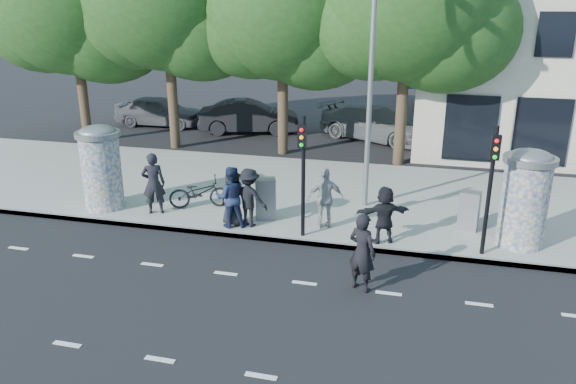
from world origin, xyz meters
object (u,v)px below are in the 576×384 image
(traffic_pole_near, at_px, (303,165))
(ped_d, at_px, (249,198))
(ped_e, at_px, (325,198))
(car_left, at_px, (160,111))
(ad_column_left, at_px, (101,165))
(man_road, at_px, (362,252))
(bicycle, at_px, (200,192))
(traffic_pole_far, at_px, (491,178))
(ped_c, at_px, (231,197))
(ad_column_right, at_px, (525,196))
(ped_f, at_px, (384,215))
(street_lamp, at_px, (371,58))
(car_right, at_px, (375,123))
(cabinet_right, at_px, (469,211))
(ped_b, at_px, (154,183))
(ped_a, at_px, (233,198))
(car_mid, at_px, (249,117))
(cabinet_left, at_px, (266,198))

(traffic_pole_near, height_order, ped_d, traffic_pole_near)
(ped_d, relative_size, ped_e, 0.97)
(ped_e, bearing_deg, car_left, -65.20)
(ad_column_left, bearing_deg, car_left, 108.59)
(man_road, distance_m, bicycle, 6.74)
(ped_e, height_order, man_road, ped_e)
(traffic_pole_far, bearing_deg, ped_c, 178.36)
(ad_column_right, relative_size, ped_c, 1.46)
(traffic_pole_near, relative_size, ped_f, 2.13)
(street_lamp, height_order, ped_c, street_lamp)
(car_left, bearing_deg, ad_column_right, -125.78)
(ad_column_right, relative_size, man_road, 1.40)
(ped_e, height_order, car_right, ped_e)
(man_road, bearing_deg, street_lamp, -58.20)
(ped_e, height_order, cabinet_right, ped_e)
(ad_column_left, bearing_deg, ped_b, -2.27)
(ped_a, height_order, car_mid, ped_a)
(street_lamp, xyz_separation_m, ped_d, (-3.07, -2.47, -3.78))
(traffic_pole_near, height_order, ped_b, traffic_pole_near)
(traffic_pole_far, bearing_deg, man_road, -140.77)
(ped_d, relative_size, car_mid, 0.35)
(ped_e, bearing_deg, cabinet_right, 173.92)
(traffic_pole_far, height_order, ped_a, traffic_pole_far)
(car_left, bearing_deg, ped_b, -154.33)
(ped_e, relative_size, car_left, 0.39)
(street_lamp, relative_size, man_road, 4.22)
(ped_c, distance_m, cabinet_left, 1.19)
(traffic_pole_near, bearing_deg, ad_column_left, 173.89)
(ad_column_right, relative_size, traffic_pole_far, 0.78)
(traffic_pole_near, height_order, car_mid, traffic_pole_near)
(car_right, bearing_deg, traffic_pole_far, -137.68)
(ped_c, bearing_deg, car_mid, -93.78)
(ad_column_right, relative_size, ped_d, 1.53)
(traffic_pole_far, relative_size, car_right, 0.62)
(traffic_pole_near, distance_m, man_road, 3.30)
(ad_column_left, xyz_separation_m, ped_a, (4.45, -0.38, -0.55))
(ped_d, bearing_deg, ped_f, -170.89)
(cabinet_left, bearing_deg, traffic_pole_far, -27.93)
(traffic_pole_near, relative_size, cabinet_left, 2.70)
(ad_column_left, xyz_separation_m, traffic_pole_near, (6.60, -0.71, 0.69))
(ped_b, height_order, cabinet_right, ped_b)
(ad_column_left, distance_m, ped_e, 7.11)
(ped_d, xyz_separation_m, ped_e, (2.16, 0.41, 0.03))
(car_right, bearing_deg, car_left, 112.57)
(ped_c, relative_size, ped_e, 1.01)
(ped_c, distance_m, car_mid, 12.59)
(traffic_pole_far, height_order, ped_f, traffic_pole_far)
(traffic_pole_near, relative_size, ped_c, 1.88)
(ad_column_left, bearing_deg, ped_a, -4.83)
(ped_d, xyz_separation_m, cabinet_left, (0.29, 0.68, -0.24))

